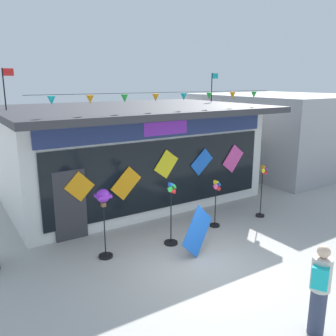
% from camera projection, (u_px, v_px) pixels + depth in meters
% --- Properties ---
extents(ground_plane, '(80.00, 80.00, 0.00)m').
position_uv_depth(ground_plane, '(201.00, 264.00, 8.76)').
color(ground_plane, '#ADAAA5').
extents(kite_shop_building, '(9.03, 6.51, 4.73)m').
position_uv_depth(kite_shop_building, '(127.00, 151.00, 13.55)').
color(kite_shop_building, silver).
rests_on(kite_shop_building, ground_plane).
extents(wind_spinner_far_left, '(0.36, 0.36, 1.80)m').
position_uv_depth(wind_spinner_far_left, '(103.00, 205.00, 8.77)').
color(wind_spinner_far_left, black).
rests_on(wind_spinner_far_left, ground_plane).
extents(wind_spinner_left, '(0.37, 0.37, 1.78)m').
position_uv_depth(wind_spinner_left, '(171.00, 210.00, 9.60)').
color(wind_spinner_left, black).
rests_on(wind_spinner_left, ground_plane).
extents(wind_spinner_center_left, '(0.37, 0.31, 1.50)m').
position_uv_depth(wind_spinner_center_left, '(216.00, 197.00, 10.78)').
color(wind_spinner_center_left, black).
rests_on(wind_spinner_center_left, ground_plane).
extents(wind_spinner_center_right, '(0.34, 0.28, 1.76)m').
position_uv_depth(wind_spinner_center_right, '(263.00, 183.00, 11.55)').
color(wind_spinner_center_right, black).
rests_on(wind_spinner_center_right, ground_plane).
extents(person_near_camera, '(0.48, 0.42, 1.68)m').
position_uv_depth(person_near_camera, '(320.00, 289.00, 6.15)').
color(person_near_camera, '#333D56').
rests_on(person_near_camera, ground_plane).
extents(display_kite_on_ground, '(1.23, 0.41, 1.23)m').
position_uv_depth(display_kite_on_ground, '(197.00, 231.00, 9.17)').
color(display_kite_on_ground, blue).
rests_on(display_kite_on_ground, ground_plane).
extents(neighbour_building, '(6.98, 7.75, 3.67)m').
position_uv_depth(neighbour_building, '(280.00, 130.00, 18.67)').
color(neighbour_building, '#99999E').
rests_on(neighbour_building, ground_plane).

